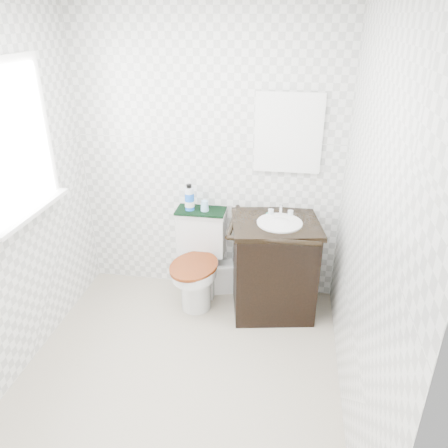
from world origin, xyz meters
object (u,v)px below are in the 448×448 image
(toilet, at_px, (199,264))
(mouthwash_bottle, at_px, (189,198))
(vanity, at_px, (274,265))
(cup, at_px, (205,206))
(trash_bin, at_px, (223,277))

(toilet, distance_m, mouthwash_bottle, 0.57)
(vanity, bearing_deg, cup, 163.67)
(toilet, relative_size, vanity, 0.85)
(trash_bin, relative_size, mouthwash_bottle, 1.24)
(vanity, height_order, mouthwash_bottle, mouthwash_bottle)
(vanity, distance_m, mouthwash_bottle, 0.88)
(toilet, distance_m, trash_bin, 0.30)
(toilet, relative_size, trash_bin, 2.79)
(mouthwash_bottle, bearing_deg, trash_bin, 3.77)
(cup, bearing_deg, mouthwash_bottle, 179.06)
(trash_bin, xyz_separation_m, mouthwash_bottle, (-0.28, -0.02, 0.76))
(toilet, relative_size, cup, 8.87)
(toilet, bearing_deg, mouthwash_bottle, 128.86)
(vanity, relative_size, mouthwash_bottle, 4.09)
(toilet, bearing_deg, vanity, -5.85)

